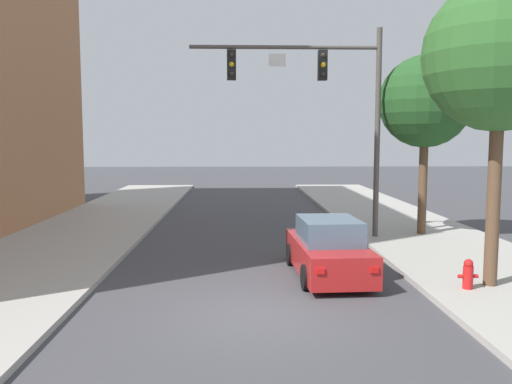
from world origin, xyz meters
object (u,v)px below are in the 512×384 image
street_tree_nearest (500,56)px  street_tree_second (425,102)px  traffic_signal_mast (325,93)px  fire_hydrant (468,274)px  car_lead_red (328,250)px

street_tree_nearest → street_tree_second: bearing=83.9°
traffic_signal_mast → street_tree_second: bearing=7.0°
fire_hydrant → street_tree_nearest: 5.20m
car_lead_red → traffic_signal_mast: bearing=82.5°
traffic_signal_mast → fire_hydrant: traffic_signal_mast is taller
car_lead_red → street_tree_nearest: street_tree_nearest is taller
traffic_signal_mast → street_tree_nearest: traffic_signal_mast is taller
traffic_signal_mast → fire_hydrant: 8.72m
fire_hydrant → street_tree_nearest: bearing=24.1°
car_lead_red → street_tree_second: 8.32m
car_lead_red → fire_hydrant: 3.57m
fire_hydrant → street_tree_nearest: size_ratio=0.10×
fire_hydrant → street_tree_second: (1.43, 7.31, 4.56)m
traffic_signal_mast → street_tree_nearest: size_ratio=1.02×
car_lead_red → street_tree_nearest: 6.37m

